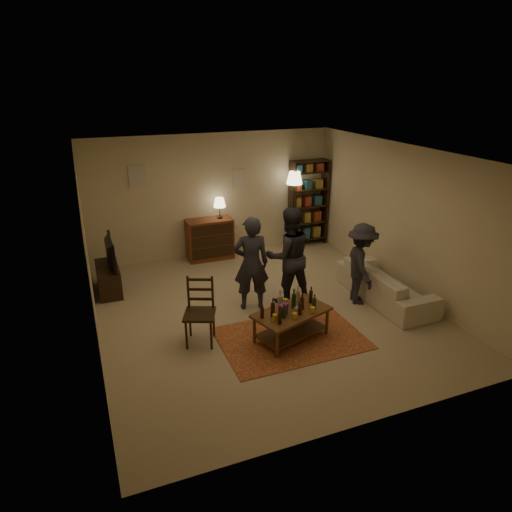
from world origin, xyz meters
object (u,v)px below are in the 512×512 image
dresser (210,238)px  floor_lamp (294,183)px  dining_chair (200,308)px  person_right (288,256)px  person_by_sofa (361,264)px  bookshelf (308,202)px  sofa (386,284)px  coffee_table (291,315)px  person_left (251,264)px  tv_stand (108,272)px

dresser → floor_lamp: size_ratio=0.75×
dining_chair → dresser: 3.41m
person_right → person_by_sofa: size_ratio=1.20×
bookshelf → person_by_sofa: 3.14m
dresser → bookshelf: bookshelf is taller
floor_lamp → sofa: 3.32m
coffee_table → dining_chair: (-1.30, 0.46, 0.14)m
dining_chair → person_by_sofa: (2.98, 0.22, 0.18)m
sofa → person_right: size_ratio=1.19×
dresser → person_by_sofa: (1.89, -3.01, 0.26)m
coffee_table → person_by_sofa: size_ratio=0.89×
dining_chair → dresser: bearing=93.8°
person_by_sofa → bookshelf: bearing=7.0°
person_left → dining_chair: bearing=46.4°
tv_stand → dresser: dresser is taller
dresser → sofa: dresser is taller
person_right → coffee_table: bearing=70.8°
tv_stand → person_left: (2.27, -1.60, 0.45)m
dining_chair → floor_lamp: (3.08, 3.17, 0.99)m
coffee_table → dresser: 3.70m
dining_chair → tv_stand: bearing=139.1°
bookshelf → person_right: bearing=-123.8°
dining_chair → dresser: (1.09, 3.23, -0.08)m
sofa → person_right: (-1.68, 0.60, 0.57)m
sofa → person_left: person_left is taller
dining_chair → person_right: bearing=44.2°
tv_stand → bookshelf: 4.84m
tv_stand → person_right: (2.96, -1.60, 0.49)m
person_left → person_right: (0.70, -0.00, 0.04)m
coffee_table → person_right: (0.50, 1.18, 0.46)m
tv_stand → person_by_sofa: person_by_sofa is taller
dresser → person_left: size_ratio=0.81×
tv_stand → sofa: 5.14m
bookshelf → sofa: bearing=-90.8°
dining_chair → tv_stand: tv_stand is taller
person_right → bookshelf: bearing=-120.1°
bookshelf → floor_lamp: bookshelf is taller
tv_stand → person_left: size_ratio=0.63×
coffee_table → sofa: 2.26m
dresser → person_right: (0.71, -2.52, 0.40)m
floor_lamp → person_by_sofa: size_ratio=1.24×
sofa → tv_stand: bearing=64.7°
coffee_table → bookshelf: size_ratio=0.65×
coffee_table → dining_chair: size_ratio=1.24×
dresser → floor_lamp: (1.99, -0.06, 1.07)m
dresser → tv_stand: bearing=-157.9°
dining_chair → floor_lamp: size_ratio=0.58×
dining_chair → sofa: 3.49m
person_left → person_by_sofa: bearing=178.4°
coffee_table → person_right: size_ratio=0.75×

